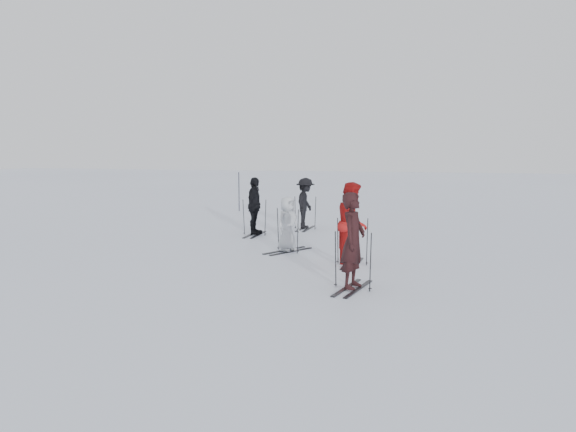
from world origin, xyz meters
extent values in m
plane|color=silver|center=(0.00, 0.00, 0.00)|extent=(120.00, 120.00, 0.00)
imported|color=black|center=(2.41, -2.58, 0.96)|extent=(0.57, 0.77, 1.92)
imported|color=#A11312|center=(1.97, -0.12, 0.99)|extent=(0.76, 0.97, 1.99)
imported|color=#B1B6BB|center=(-0.04, 1.11, 0.75)|extent=(0.76, 0.87, 1.49)
imported|color=black|center=(-1.95, 3.71, 0.94)|extent=(0.51, 1.12, 1.88)
imported|color=black|center=(-0.70, 5.56, 0.89)|extent=(0.67, 1.16, 1.79)
cylinder|color=black|center=(-5.15, 10.48, 0.89)|extent=(0.05, 0.05, 1.79)
camera|label=1|loc=(4.29, -13.56, 2.78)|focal=35.00mm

